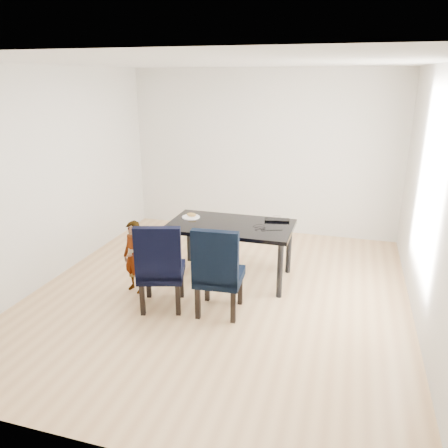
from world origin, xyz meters
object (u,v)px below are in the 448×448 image
(chair_left, at_px, (161,265))
(plate, at_px, (191,217))
(laptop, at_px, (277,219))
(child, at_px, (134,257))
(chair_right, at_px, (220,269))
(dining_table, at_px, (230,251))

(chair_left, relative_size, plate, 4.38)
(plate, bearing_deg, laptop, 11.42)
(chair_left, xyz_separation_m, child, (-0.48, 0.26, -0.07))
(chair_right, distance_m, child, 1.17)
(dining_table, relative_size, chair_left, 1.53)
(chair_right, xyz_separation_m, laptop, (0.42, 1.24, 0.24))
(chair_left, relative_size, child, 1.15)
(chair_right, distance_m, laptop, 1.34)
(child, height_order, plate, child)
(chair_left, relative_size, chair_right, 1.00)
(chair_right, distance_m, plate, 1.26)
(chair_left, height_order, child, chair_left)
(dining_table, height_order, plate, plate)
(dining_table, bearing_deg, child, -145.59)
(plate, distance_m, laptop, 1.16)
(plate, xyz_separation_m, laptop, (1.14, 0.23, 0.01))
(child, relative_size, plate, 3.81)
(dining_table, bearing_deg, chair_right, -82.20)
(chair_right, height_order, laptop, chair_right)
(child, distance_m, plate, 0.98)
(chair_right, relative_size, laptop, 3.21)
(dining_table, height_order, chair_left, chair_left)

